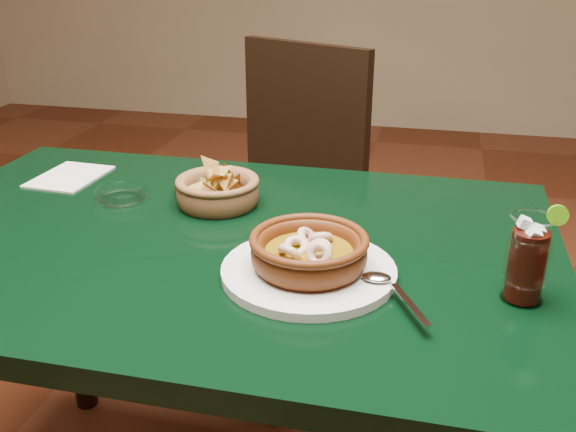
% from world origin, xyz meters
% --- Properties ---
extents(dining_table, '(1.20, 0.80, 0.75)m').
position_xyz_m(dining_table, '(0.00, 0.00, 0.65)').
color(dining_table, black).
rests_on(dining_table, ground).
extents(dining_chair, '(0.59, 0.59, 0.97)m').
position_xyz_m(dining_chair, '(-0.06, 0.71, 0.53)').
color(dining_chair, black).
rests_on(dining_chair, ground).
extents(shrimp_plate, '(0.33, 0.27, 0.08)m').
position_xyz_m(shrimp_plate, '(0.19, -0.10, 0.78)').
color(shrimp_plate, silver).
rests_on(shrimp_plate, dining_table).
extents(chip_basket, '(0.20, 0.20, 0.11)m').
position_xyz_m(chip_basket, '(-0.04, 0.14, 0.78)').
color(chip_basket, brown).
rests_on(chip_basket, dining_table).
extents(guacamole_ramekin, '(0.12, 0.12, 0.04)m').
position_xyz_m(guacamole_ramekin, '(-0.09, 0.18, 0.77)').
color(guacamole_ramekin, '#431B08').
rests_on(guacamole_ramekin, dining_table).
extents(cola_drink, '(0.13, 0.13, 0.15)m').
position_xyz_m(cola_drink, '(0.51, -0.10, 0.82)').
color(cola_drink, white).
rests_on(cola_drink, dining_table).
extents(glass_ashtray, '(0.11, 0.11, 0.03)m').
position_xyz_m(glass_ashtray, '(-0.23, 0.12, 0.76)').
color(glass_ashtray, white).
rests_on(glass_ashtray, dining_table).
extents(paper_menu, '(0.14, 0.18, 0.00)m').
position_xyz_m(paper_menu, '(-0.41, 0.21, 0.75)').
color(paper_menu, beige).
rests_on(paper_menu, dining_table).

